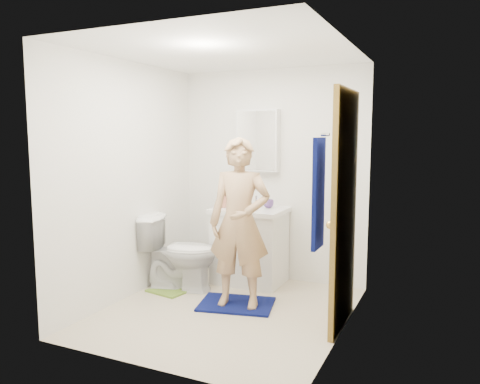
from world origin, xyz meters
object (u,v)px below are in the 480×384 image
towel (318,194)px  toothbrush_cup (268,204)px  soap_dispenser (223,199)px  man (240,223)px  toilet (180,252)px  vanity_cabinet (250,248)px  medicine_cabinet (258,140)px

towel → toothbrush_cup: towel is taller
soap_dispenser → man: (0.52, -0.69, -0.11)m
toilet → man: man is taller
vanity_cabinet → toothbrush_cup: (0.18, 0.11, 0.50)m
toilet → toothbrush_cup: size_ratio=6.94×
soap_dispenser → toothbrush_cup: size_ratio=1.68×
vanity_cabinet → toilet: toilet is taller
medicine_cabinet → man: medicine_cabinet is taller
medicine_cabinet → toilet: medicine_cabinet is taller
toilet → medicine_cabinet: bearing=-52.3°
toothbrush_cup → soap_dispenser: bearing=-160.1°
vanity_cabinet → medicine_cabinet: medicine_cabinet is taller
towel → soap_dispenser: size_ratio=4.08×
toilet → toothbrush_cup: (0.78, 0.64, 0.49)m
medicine_cabinet → toilet: bearing=-128.2°
towel → man: bearing=142.7°
man → towel: bearing=-47.4°
medicine_cabinet → towel: 2.11m
medicine_cabinet → toothbrush_cup: (0.18, -0.12, -0.70)m
vanity_cabinet → man: (0.22, -0.75, 0.43)m
soap_dispenser → toothbrush_cup: 0.51m
medicine_cabinet → man: (0.22, -0.98, -0.77)m
soap_dispenser → vanity_cabinet: bearing=12.2°
vanity_cabinet → man: man is taller
toilet → soap_dispenser: soap_dispenser is taller
towel → toothbrush_cup: 1.91m
man → soap_dispenser: bearing=117.0°
medicine_cabinet → toilet: (-0.60, -0.76, -1.19)m
toothbrush_cup → man: man is taller
medicine_cabinet → toilet: size_ratio=0.86×
vanity_cabinet → towel: bearing=-51.5°
vanity_cabinet → toothbrush_cup: bearing=31.2°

